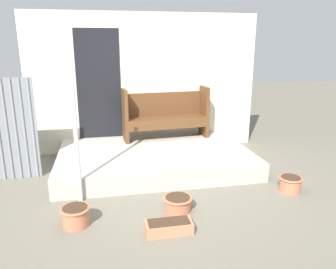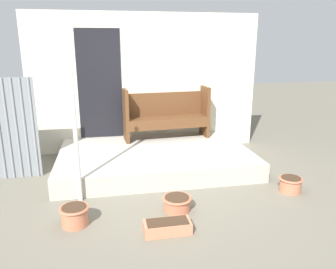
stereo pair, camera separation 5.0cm
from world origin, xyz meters
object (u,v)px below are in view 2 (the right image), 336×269
flower_pot_left (75,215)px  planter_box_rect (167,227)px  flower_pot_middle (177,203)px  flower_pot_right (290,184)px  bench (166,113)px  support_post (75,123)px

flower_pot_left → planter_box_rect: bearing=-19.4°
flower_pot_middle → flower_pot_right: bearing=7.6°
flower_pot_middle → planter_box_rect: size_ratio=0.72×
bench → support_post: bearing=-134.3°
flower_pot_middle → flower_pot_right: size_ratio=1.13×
flower_pot_left → flower_pot_right: 2.96m
support_post → planter_box_rect: size_ratio=4.08×
flower_pot_right → support_post: bearing=174.8°
bench → flower_pot_right: bearing=-59.5°
bench → flower_pot_middle: size_ratio=4.25×
flower_pot_middle → flower_pot_right: 1.72m
flower_pot_left → flower_pot_right: size_ratio=1.03×
bench → planter_box_rect: (-0.50, -2.75, -0.71)m
flower_pot_right → planter_box_rect: flower_pot_right is taller
support_post → flower_pot_middle: (1.22, -0.49, -0.97)m
bench → flower_pot_right: (1.42, -2.05, -0.66)m
bench → flower_pot_middle: 2.39m
bench → flower_pot_middle: bearing=-101.3°
bench → flower_pot_left: (-1.53, -2.39, -0.66)m
support_post → flower_pot_left: support_post is taller
planter_box_rect → flower_pot_middle: bearing=65.9°
support_post → bench: (1.50, 1.78, -0.29)m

